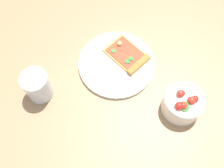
# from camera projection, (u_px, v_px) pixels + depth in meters

# --- Properties ---
(ground_plane) EXTENTS (2.40, 2.40, 0.00)m
(ground_plane) POSITION_uv_depth(u_px,v_px,m) (115.00, 74.00, 0.94)
(ground_plane) COLOR #93704C
(ground_plane) RESTS_ON ground
(plate) EXTENTS (0.26, 0.26, 0.01)m
(plate) POSITION_uv_depth(u_px,v_px,m) (116.00, 64.00, 0.95)
(plate) COLOR silver
(plate) RESTS_ON ground_plane
(pizza_slice_main) EXTENTS (0.17, 0.14, 0.02)m
(pizza_slice_main) POSITION_uv_depth(u_px,v_px,m) (128.00, 56.00, 0.95)
(pizza_slice_main) COLOR gold
(pizza_slice_main) RESTS_ON plate
(salad_bowl) EXTENTS (0.12, 0.12, 0.09)m
(salad_bowl) POSITION_uv_depth(u_px,v_px,m) (183.00, 103.00, 0.85)
(salad_bowl) COLOR white
(salad_bowl) RESTS_ON ground_plane
(soda_glass) EXTENTS (0.08, 0.08, 0.10)m
(soda_glass) POSITION_uv_depth(u_px,v_px,m) (38.00, 86.00, 0.87)
(soda_glass) COLOR silver
(soda_glass) RESTS_ON ground_plane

